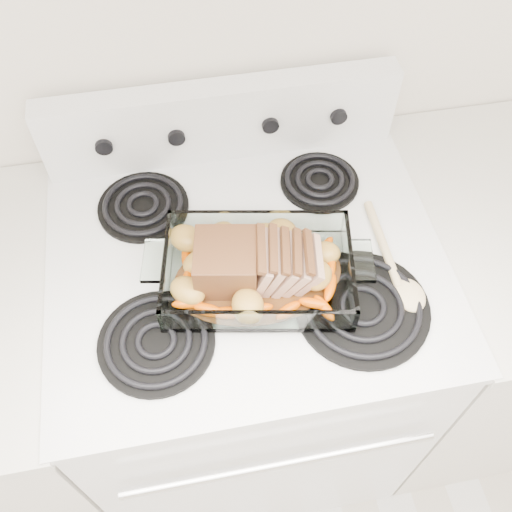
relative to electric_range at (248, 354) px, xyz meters
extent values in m
cube|color=white|center=(0.00, 0.00, -0.02)|extent=(0.76, 0.65, 0.92)
cube|color=black|center=(0.00, -0.32, -0.03)|extent=(0.65, 0.02, 0.55)
cylinder|color=silver|center=(0.00, -0.36, 0.26)|extent=(0.61, 0.02, 0.02)
cube|color=white|center=(0.00, 0.00, 0.44)|extent=(0.78, 0.67, 0.02)
cube|color=white|center=(0.00, 0.29, 0.54)|extent=(0.76, 0.06, 0.18)
cylinder|color=black|center=(-0.19, -0.16, 0.46)|extent=(0.21, 0.21, 0.01)
cylinder|color=black|center=(0.19, -0.16, 0.46)|extent=(0.25, 0.25, 0.01)
cylinder|color=black|center=(-0.19, 0.16, 0.46)|extent=(0.19, 0.19, 0.01)
cylinder|color=black|center=(0.19, 0.16, 0.46)|extent=(0.17, 0.17, 0.01)
cylinder|color=black|center=(-0.25, 0.26, 0.54)|extent=(0.04, 0.02, 0.04)
cylinder|color=black|center=(-0.10, 0.26, 0.54)|extent=(0.04, 0.02, 0.04)
cylinder|color=black|center=(0.10, 0.26, 0.54)|extent=(0.04, 0.02, 0.04)
cylinder|color=black|center=(0.25, 0.26, 0.54)|extent=(0.04, 0.02, 0.04)
cube|color=silver|center=(0.66, 0.00, -0.03)|extent=(0.55, 0.65, 0.90)
cube|color=silver|center=(0.01, -0.07, 0.47)|extent=(0.35, 0.23, 0.01)
cube|color=silver|center=(0.01, -0.18, 0.50)|extent=(0.35, 0.01, 0.06)
cube|color=silver|center=(0.01, 0.04, 0.50)|extent=(0.35, 0.01, 0.06)
cube|color=silver|center=(-0.16, -0.07, 0.50)|extent=(0.01, 0.23, 0.06)
cube|color=silver|center=(0.18, -0.07, 0.50)|extent=(0.01, 0.23, 0.06)
cylinder|color=#4D2A0F|center=(0.01, -0.07, 0.47)|extent=(0.20, 0.20, 0.00)
cube|color=brown|center=(-0.05, -0.07, 0.52)|extent=(0.11, 0.11, 0.09)
cube|color=tan|center=(0.02, -0.07, 0.51)|extent=(0.04, 0.11, 0.09)
cube|color=tan|center=(0.04, -0.07, 0.51)|extent=(0.04, 0.10, 0.08)
cube|color=tan|center=(0.06, -0.07, 0.51)|extent=(0.05, 0.10, 0.08)
cube|color=tan|center=(0.08, -0.07, 0.51)|extent=(0.05, 0.10, 0.07)
cube|color=tan|center=(0.10, -0.07, 0.51)|extent=(0.05, 0.10, 0.07)
ellipsoid|color=#F16200|center=(-0.14, -0.15, 0.48)|extent=(0.06, 0.02, 0.02)
ellipsoid|color=#F16200|center=(0.13, -0.15, 0.48)|extent=(0.06, 0.02, 0.02)
ellipsoid|color=#F16200|center=(0.17, -0.04, 0.48)|extent=(0.06, 0.02, 0.02)
ellipsoid|color=#F16200|center=(-0.15, -0.02, 0.48)|extent=(0.06, 0.02, 0.02)
ellipsoid|color=#B28740|center=(-0.15, 0.01, 0.49)|extent=(0.06, 0.06, 0.05)
ellipsoid|color=#B28740|center=(0.03, 0.02, 0.49)|extent=(0.06, 0.06, 0.05)
ellipsoid|color=#B28740|center=(0.14, -0.09, 0.49)|extent=(0.06, 0.06, 0.05)
cylinder|color=#CFAF82|center=(0.27, -0.03, 0.46)|extent=(0.02, 0.21, 0.02)
ellipsoid|color=#CFAF82|center=(0.28, -0.15, 0.46)|extent=(0.06, 0.07, 0.02)
camera|label=1|loc=(-0.10, -0.64, 1.37)|focal=40.00mm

